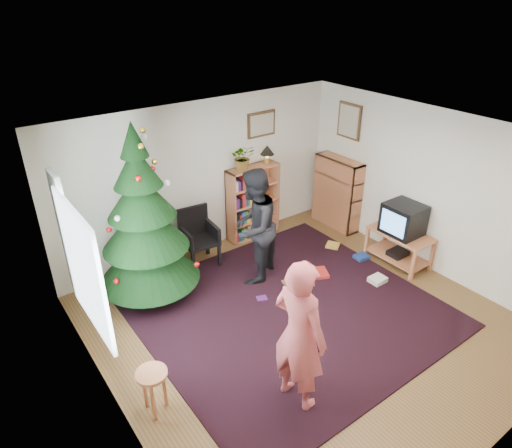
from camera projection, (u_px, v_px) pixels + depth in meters
floor at (303, 322)px, 6.12m from camera, size 5.00×5.00×0.00m
ceiling at (314, 142)px, 4.94m from camera, size 5.00×5.00×0.00m
wall_back at (203, 179)px, 7.31m from camera, size 5.00×0.02×2.50m
wall_front at (511, 365)px, 3.75m from camera, size 5.00×0.02×2.50m
wall_left at (106, 322)px, 4.22m from camera, size 0.02×5.00×2.50m
wall_right at (432, 192)px, 6.83m from camera, size 0.02×5.00×2.50m
rug at (288, 310)px, 6.32m from camera, size 3.80×3.60×0.02m
window_pane at (84, 269)px, 4.55m from camera, size 0.04×1.20×1.40m
curtain at (67, 240)px, 5.07m from camera, size 0.06×0.35×1.60m
picture_back at (261, 124)px, 7.56m from camera, size 0.55×0.03×0.42m
picture_right at (349, 121)px, 7.74m from camera, size 0.03×0.50×0.60m
christmas_tree at (144, 229)px, 6.18m from camera, size 1.41×1.41×2.56m
bookshelf_back at (253, 201)px, 7.93m from camera, size 0.95×0.30×1.30m
bookshelf_right at (337, 192)px, 8.28m from camera, size 0.30×0.95×1.30m
tv_stand at (399, 245)px, 7.27m from camera, size 0.54×0.97×0.55m
crt_tv at (403, 219)px, 7.06m from camera, size 0.51×0.56×0.48m
armchair at (196, 234)px, 7.23m from camera, size 0.56×0.56×0.93m
stool at (152, 381)px, 4.66m from camera, size 0.33×0.33×0.55m
person_standing at (299, 335)px, 4.60m from camera, size 0.52×0.70×1.77m
person_by_chair at (254, 227)px, 6.64m from camera, size 1.08×1.02×1.77m
potted_plant at (243, 157)px, 7.42m from camera, size 0.48×0.45×0.43m
table_lamp at (267, 151)px, 7.68m from camera, size 0.24×0.24×0.32m
floor_clutter at (321, 271)px, 7.12m from camera, size 2.17×1.35×0.08m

